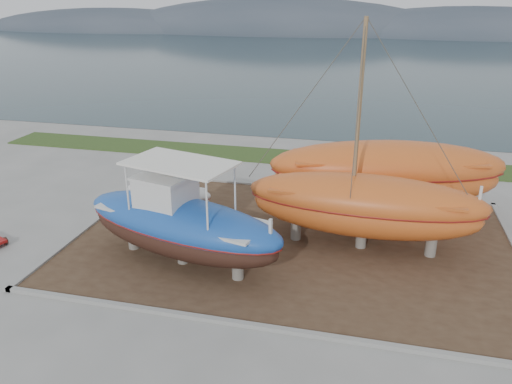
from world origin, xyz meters
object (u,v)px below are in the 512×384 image
(blue_caique, at_px, (180,214))
(white_dinghy, at_px, (168,198))
(orange_sailboat, at_px, (370,142))
(orange_bare_hull, at_px, (385,181))

(blue_caique, height_order, white_dinghy, blue_caique)
(white_dinghy, bearing_deg, blue_caique, -57.86)
(orange_sailboat, relative_size, orange_bare_hull, 0.89)
(orange_bare_hull, bearing_deg, blue_caique, -151.67)
(blue_caique, distance_m, white_dinghy, 5.37)
(orange_sailboat, distance_m, orange_bare_hull, 4.50)
(blue_caique, xyz_separation_m, orange_sailboat, (6.69, 2.93, 2.46))
(blue_caique, relative_size, white_dinghy, 1.97)
(blue_caique, height_order, orange_sailboat, orange_sailboat)
(white_dinghy, distance_m, orange_bare_hull, 10.27)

